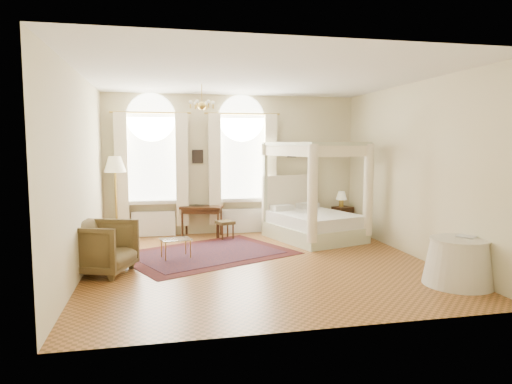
{
  "coord_description": "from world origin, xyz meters",
  "views": [
    {
      "loc": [
        -1.73,
        -7.83,
        2.14
      ],
      "look_at": [
        0.01,
        0.4,
        1.26
      ],
      "focal_mm": 32.0,
      "sensor_mm": 36.0,
      "label": 1
    }
  ],
  "objects_px": {
    "nightstand": "(342,219)",
    "stool": "(225,224)",
    "coffee_table": "(176,241)",
    "canopy_bed": "(314,218)",
    "floor_lamp": "(115,169)",
    "side_table": "(458,262)",
    "armchair": "(102,248)",
    "writing_desk": "(202,210)"
  },
  "relations": [
    {
      "from": "nightstand",
      "to": "stool",
      "type": "distance_m",
      "value": 3.04
    },
    {
      "from": "coffee_table",
      "to": "stool",
      "type": "bearing_deg",
      "value": 53.5
    },
    {
      "from": "canopy_bed",
      "to": "floor_lamp",
      "type": "height_order",
      "value": "canopy_bed"
    },
    {
      "from": "floor_lamp",
      "to": "side_table",
      "type": "relative_size",
      "value": 1.79
    },
    {
      "from": "nightstand",
      "to": "stool",
      "type": "bearing_deg",
      "value": -172.02
    },
    {
      "from": "canopy_bed",
      "to": "side_table",
      "type": "distance_m",
      "value": 3.78
    },
    {
      "from": "nightstand",
      "to": "stool",
      "type": "height_order",
      "value": "nightstand"
    },
    {
      "from": "side_table",
      "to": "canopy_bed",
      "type": "bearing_deg",
      "value": 106.17
    },
    {
      "from": "nightstand",
      "to": "coffee_table",
      "type": "distance_m",
      "value": 4.61
    },
    {
      "from": "coffee_table",
      "to": "floor_lamp",
      "type": "relative_size",
      "value": 0.33
    },
    {
      "from": "stool",
      "to": "side_table",
      "type": "relative_size",
      "value": 0.44
    },
    {
      "from": "stool",
      "to": "nightstand",
      "type": "bearing_deg",
      "value": 7.98
    },
    {
      "from": "canopy_bed",
      "to": "armchair",
      "type": "relative_size",
      "value": 2.48
    },
    {
      "from": "nightstand",
      "to": "writing_desk",
      "type": "height_order",
      "value": "writing_desk"
    },
    {
      "from": "canopy_bed",
      "to": "armchair",
      "type": "height_order",
      "value": "canopy_bed"
    },
    {
      "from": "nightstand",
      "to": "floor_lamp",
      "type": "xyz_separation_m",
      "value": [
        -5.4,
        0.0,
        1.3
      ]
    },
    {
      "from": "armchair",
      "to": "coffee_table",
      "type": "bearing_deg",
      "value": -36.61
    },
    {
      "from": "armchair",
      "to": "floor_lamp",
      "type": "height_order",
      "value": "floor_lamp"
    },
    {
      "from": "floor_lamp",
      "to": "nightstand",
      "type": "bearing_deg",
      "value": -0.0
    },
    {
      "from": "stool",
      "to": "side_table",
      "type": "height_order",
      "value": "side_table"
    },
    {
      "from": "coffee_table",
      "to": "side_table",
      "type": "bearing_deg",
      "value": -31.32
    },
    {
      "from": "stool",
      "to": "armchair",
      "type": "height_order",
      "value": "armchair"
    },
    {
      "from": "writing_desk",
      "to": "side_table",
      "type": "height_order",
      "value": "side_table"
    },
    {
      "from": "floor_lamp",
      "to": "side_table",
      "type": "height_order",
      "value": "floor_lamp"
    },
    {
      "from": "writing_desk",
      "to": "floor_lamp",
      "type": "relative_size",
      "value": 0.56
    },
    {
      "from": "nightstand",
      "to": "floor_lamp",
      "type": "bearing_deg",
      "value": 180.0
    },
    {
      "from": "nightstand",
      "to": "armchair",
      "type": "xyz_separation_m",
      "value": [
        -5.4,
        -2.77,
        0.14
      ]
    },
    {
      "from": "coffee_table",
      "to": "floor_lamp",
      "type": "distance_m",
      "value": 2.66
    },
    {
      "from": "writing_desk",
      "to": "armchair",
      "type": "height_order",
      "value": "armchair"
    },
    {
      "from": "stool",
      "to": "floor_lamp",
      "type": "xyz_separation_m",
      "value": [
        -2.39,
        0.42,
        1.25
      ]
    },
    {
      "from": "canopy_bed",
      "to": "stool",
      "type": "distance_m",
      "value": 2.02
    },
    {
      "from": "coffee_table",
      "to": "floor_lamp",
      "type": "bearing_deg",
      "value": 121.9
    },
    {
      "from": "writing_desk",
      "to": "coffee_table",
      "type": "distance_m",
      "value": 2.1
    },
    {
      "from": "nightstand",
      "to": "floor_lamp",
      "type": "height_order",
      "value": "floor_lamp"
    },
    {
      "from": "writing_desk",
      "to": "floor_lamp",
      "type": "height_order",
      "value": "floor_lamp"
    },
    {
      "from": "floor_lamp",
      "to": "side_table",
      "type": "xyz_separation_m",
      "value": [
        5.4,
        -4.52,
        -1.25
      ]
    },
    {
      "from": "nightstand",
      "to": "coffee_table",
      "type": "height_order",
      "value": "nightstand"
    },
    {
      "from": "armchair",
      "to": "side_table",
      "type": "distance_m",
      "value": 5.68
    },
    {
      "from": "nightstand",
      "to": "armchair",
      "type": "relative_size",
      "value": 0.61
    },
    {
      "from": "writing_desk",
      "to": "coffee_table",
      "type": "bearing_deg",
      "value": -108.79
    },
    {
      "from": "armchair",
      "to": "stool",
      "type": "bearing_deg",
      "value": -24.68
    },
    {
      "from": "stool",
      "to": "side_table",
      "type": "xyz_separation_m",
      "value": [
        3.01,
        -4.1,
        0.01
      ]
    }
  ]
}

